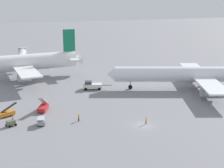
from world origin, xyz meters
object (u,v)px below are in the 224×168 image
Objects in this scene: pushback_tug at (92,85)px; airliner_being_pushed at (196,75)px; airliner_at_gate_left at (16,63)px; ground_crew_ramp_agent_by_cones at (146,120)px; ground_crew_marshaller_foreground at (79,118)px; gse_baggage_cart_near_cluster at (41,121)px; gse_gpu_cart_small at (11,123)px; jet_bridge at (22,54)px; gse_stair_truck_yellow at (43,107)px; gse_belt_loader_portside at (6,113)px.

airliner_being_pushed is at bearing -18.92° from pushback_tug.
airliner_at_gate_left is 60.82m from airliner_being_pushed.
ground_crew_marshaller_foreground reaches higher than ground_crew_ramp_agent_by_cones.
airliner_at_gate_left is 0.91× the size of airliner_being_pushed.
ground_crew_marshaller_foreground is (-41.33, -14.64, -3.83)m from airliner_being_pushed.
airliner_being_pushed is at bearing 38.49° from ground_crew_ramp_agent_by_cones.
pushback_tug is 31.28m from gse_baggage_cart_near_cluster.
gse_gpu_cart_small is 0.12× the size of jet_bridge.
ground_crew_ramp_agent_by_cones is at bearing -38.52° from gse_stair_truck_yellow.
airliner_at_gate_left is 28.72× the size of ground_crew_ramp_agent_by_cones.
ground_crew_ramp_agent_by_cones is (-27.07, -21.53, -3.84)m from airliner_being_pushed.
gse_gpu_cart_small is at bearing -138.03° from pushback_tug.
gse_baggage_cart_near_cluster is 1.75× the size of ground_crew_marshaller_foreground.
airliner_being_pushed reaches higher than gse_belt_loader_portside.
airliner_being_pushed is 57.74m from gse_belt_loader_portside.
gse_stair_truck_yellow reaches higher than ground_crew_ramp_agent_by_cones.
gse_belt_loader_portside is at bearing 95.99° from gse_gpu_cart_small.
airliner_at_gate_left is at bearing 136.49° from pushback_tug.
gse_baggage_cart_near_cluster is (-50.05, -14.13, -3.86)m from airliner_being_pushed.
gse_gpu_cart_small is (-4.26, -43.53, -5.05)m from airliner_at_gate_left.
gse_baggage_cart_near_cluster is 9.62m from gse_stair_truck_yellow.
airliner_being_pushed reaches higher than jet_bridge.
airliner_being_pushed is at bearing 12.52° from gse_gpu_cart_small.
airliner_being_pushed reaches higher than ground_crew_marshaller_foreground.
gse_stair_truck_yellow is (4.09, -35.64, -4.82)m from airliner_at_gate_left.
gse_baggage_cart_near_cluster is at bearing -164.24° from airliner_being_pushed.
airliner_at_gate_left is 29.41m from jet_bridge.
jet_bridge is (1.97, 74.13, 3.06)m from gse_baggage_cart_near_cluster.
airliner_being_pushed is at bearing 5.53° from gse_stair_truck_yellow.
airliner_at_gate_left is at bearing 149.39° from airliner_being_pushed.
gse_belt_loader_portside is 0.23× the size of jet_bridge.
gse_gpu_cart_small reaches higher than ground_crew_marshaller_foreground.
gse_belt_loader_portside reaches higher than ground_crew_marshaller_foreground.
gse_baggage_cart_near_cluster is 0.60× the size of gse_belt_loader_portside.
gse_belt_loader_portside is at bearing 150.67° from ground_crew_marshaller_foreground.
gse_stair_truck_yellow reaches higher than gse_belt_loader_portside.
gse_baggage_cart_near_cluster is 0.60× the size of gse_stair_truck_yellow.
gse_gpu_cart_small is 11.50m from gse_stair_truck_yellow.
airliner_being_pushed is 2.45× the size of jet_bridge.
pushback_tug reaches higher than ground_crew_ramp_agent_by_cones.
gse_belt_loader_portside is 6.96m from gse_gpu_cart_small.
pushback_tug is 34.62m from gse_gpu_cart_small.
gse_stair_truck_yellow is at bearing -174.47° from airliner_being_pushed.
pushback_tug is 3.51× the size of gse_gpu_cart_small.
airliner_being_pushed reaches higher than gse_gpu_cart_small.
gse_belt_loader_portside is at bearing -148.48° from pushback_tug.
ground_crew_marshaller_foreground is at bearing -3.35° from gse_baggage_cart_near_cluster.
gse_gpu_cart_small is 1.53× the size of ground_crew_ramp_agent_by_cones.
airliner_at_gate_left is 9.87× the size of gse_stair_truck_yellow.
airliner_at_gate_left is at bearing -98.35° from jet_bridge.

